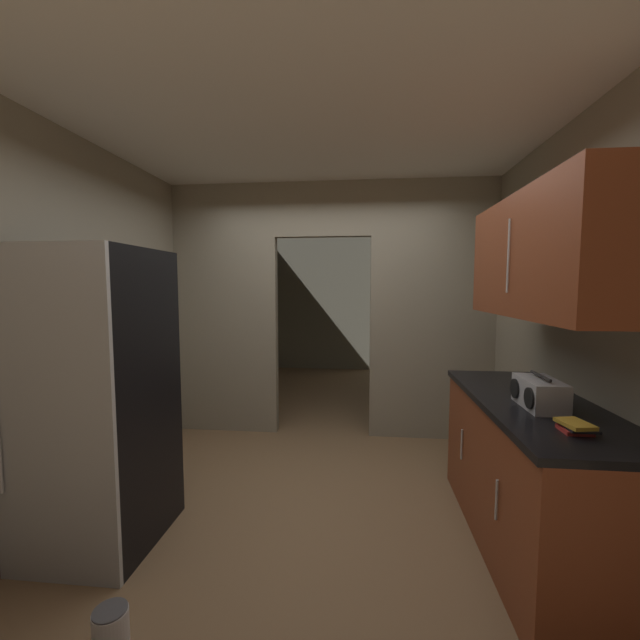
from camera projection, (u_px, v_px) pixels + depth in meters
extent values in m
plane|color=brown|center=(313.00, 506.00, 2.93)|extent=(20.00, 20.00, 0.00)
cube|color=silver|center=(319.00, 144.00, 3.14)|extent=(3.85, 7.00, 0.06)
cube|color=gray|center=(227.00, 310.00, 4.42)|extent=(1.14, 0.12, 2.72)
cube|color=gray|center=(432.00, 311.00, 4.18)|extent=(1.29, 0.12, 2.72)
cube|color=gray|center=(323.00, 210.00, 4.22)|extent=(1.02, 0.12, 0.57)
cube|color=gray|center=(344.00, 300.00, 7.73)|extent=(3.45, 0.10, 2.72)
cube|color=gray|center=(232.00, 303.00, 6.19)|extent=(0.10, 3.47, 2.72)
cube|color=gray|center=(452.00, 304.00, 5.84)|extent=(0.10, 3.47, 2.72)
cube|color=gray|center=(24.00, 328.00, 2.50)|extent=(0.10, 4.00, 2.72)
cube|color=gray|center=(628.00, 335.00, 2.13)|extent=(0.10, 4.00, 2.72)
cube|color=black|center=(100.00, 397.00, 2.49)|extent=(0.71, 0.75, 1.85)
cube|color=#B7BABC|center=(52.00, 418.00, 2.10)|extent=(0.71, 0.03, 1.85)
cube|color=brown|center=(530.00, 477.00, 2.45)|extent=(0.62, 1.70, 0.89)
cube|color=black|center=(534.00, 404.00, 2.41)|extent=(0.66, 1.70, 0.04)
cylinder|color=#B7BABC|center=(496.00, 500.00, 2.11)|extent=(0.01, 0.01, 0.22)
cylinder|color=#B7BABC|center=(462.00, 444.00, 2.85)|extent=(0.01, 0.01, 0.22)
cube|color=brown|center=(541.00, 256.00, 2.33)|extent=(0.34, 1.53, 0.73)
cylinder|color=#B7BABC|center=(508.00, 256.00, 2.35)|extent=(0.01, 0.01, 0.44)
cube|color=#B2B2B7|center=(540.00, 394.00, 2.26)|extent=(0.19, 0.34, 0.17)
cylinder|color=#262626|center=(541.00, 376.00, 2.25)|extent=(0.02, 0.24, 0.02)
cylinder|color=black|center=(529.00, 398.00, 2.17)|extent=(0.01, 0.12, 0.12)
cylinder|color=black|center=(515.00, 388.00, 2.37)|extent=(0.01, 0.12, 0.12)
cube|color=red|center=(575.00, 430.00, 1.89)|extent=(0.12, 0.12, 0.02)
cube|color=black|center=(579.00, 427.00, 1.88)|extent=(0.13, 0.14, 0.01)
cube|color=gold|center=(575.00, 424.00, 1.88)|extent=(0.14, 0.18, 0.02)
cylinder|color=silver|center=(111.00, 628.00, 1.79)|extent=(0.15, 0.15, 0.16)
cylinder|color=#4C4C51|center=(110.00, 611.00, 1.78)|extent=(0.15, 0.15, 0.01)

